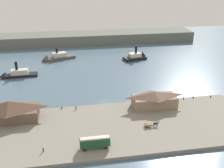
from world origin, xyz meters
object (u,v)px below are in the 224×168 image
(ferry_shed_central_terminal, at_px, (10,110))
(mooring_post_center_west, at_px, (184,98))
(mooring_post_east, at_px, (193,97))
(mooring_post_west, at_px, (211,96))
(street_tram, at_px, (95,142))
(ferry_approaching_west, at_px, (16,74))
(ferry_approaching_east, at_px, (137,57))
(mooring_post_center_east, at_px, (62,108))
(pedestrian_at_waters_edge, at_px, (76,108))
(horse_cart, at_px, (151,124))
(pedestrian_near_west_shed, at_px, (43,150))
(ferry_mid_harbor, at_px, (55,58))
(ferry_shed_customs_shed, at_px, (154,99))

(ferry_shed_central_terminal, distance_m, mooring_post_center_west, 73.64)
(ferry_shed_central_terminal, xyz_separation_m, mooring_post_east, (78.06, 5.67, -3.52))
(mooring_post_center_west, xyz_separation_m, mooring_post_west, (13.00, -0.38, 0.00))
(street_tram, bearing_deg, ferry_approaching_west, 116.21)
(ferry_approaching_east, distance_m, ferry_approaching_west, 77.54)
(mooring_post_center_east, bearing_deg, mooring_post_west, -0.25)
(street_tram, distance_m, pedestrian_at_waters_edge, 27.78)
(ferry_shed_central_terminal, xyz_separation_m, ferry_approaching_west, (-6.07, 49.82, -3.67))
(horse_cart, height_order, pedestrian_at_waters_edge, horse_cart)
(pedestrian_at_waters_edge, xyz_separation_m, ferry_approaching_west, (-31.24, 46.14, -0.49))
(pedestrian_near_west_shed, relative_size, mooring_post_center_east, 1.80)
(mooring_post_east, bearing_deg, ferry_approaching_east, 98.17)
(ferry_shed_central_terminal, relative_size, pedestrian_at_waters_edge, 12.19)
(mooring_post_center_west, relative_size, ferry_approaching_west, 0.04)
(pedestrian_near_west_shed, relative_size, ferry_mid_harbor, 0.07)
(mooring_post_west, relative_size, ferry_approaching_west, 0.04)
(pedestrian_near_west_shed, bearing_deg, street_tram, -3.54)
(pedestrian_near_west_shed, height_order, ferry_approaching_east, ferry_approaching_east)
(horse_cart, relative_size, mooring_post_west, 6.26)
(mooring_post_center_west, distance_m, ferry_approaching_west, 91.00)
(pedestrian_at_waters_edge, relative_size, ferry_approaching_west, 0.08)
(mooring_post_center_west, xyz_separation_m, ferry_approaching_west, (-79.43, 44.41, -0.15))
(street_tram, relative_size, mooring_post_east, 10.84)
(street_tram, distance_m, pedestrian_near_west_shed, 16.57)
(street_tram, bearing_deg, ferry_shed_central_terminal, 141.87)
(street_tram, height_order, mooring_post_east, street_tram)
(ferry_shed_customs_shed, bearing_deg, pedestrian_near_west_shed, -152.28)
(mooring_post_center_east, bearing_deg, ferry_mid_harbor, 93.56)
(mooring_post_west, distance_m, ferry_approaching_east, 67.02)
(street_tram, distance_m, mooring_post_center_west, 52.15)
(pedestrian_at_waters_edge, height_order, pedestrian_near_west_shed, pedestrian_at_waters_edge)
(pedestrian_near_west_shed, xyz_separation_m, ferry_approaching_west, (-19.69, 72.42, -0.44))
(pedestrian_near_west_shed, height_order, ferry_mid_harbor, ferry_mid_harbor)
(mooring_post_west, bearing_deg, mooring_post_center_east, 179.75)
(pedestrian_near_west_shed, xyz_separation_m, mooring_post_west, (72.74, 27.63, -0.29))
(pedestrian_at_waters_edge, distance_m, mooring_post_center_west, 48.22)
(pedestrian_near_west_shed, height_order, mooring_post_west, pedestrian_near_west_shed)
(mooring_post_center_east, bearing_deg, horse_cart, -31.02)
(pedestrian_at_waters_edge, relative_size, mooring_post_east, 1.95)
(pedestrian_at_waters_edge, bearing_deg, mooring_post_center_east, 164.33)
(mooring_post_west, bearing_deg, ferry_approaching_west, 154.15)
(horse_cart, xyz_separation_m, ferry_mid_harbor, (-37.12, 92.16, -0.72))
(mooring_post_center_west, bearing_deg, horse_cart, -137.41)
(mooring_post_west, relative_size, ferry_approaching_east, 0.05)
(ferry_shed_customs_shed, relative_size, pedestrian_near_west_shed, 11.36)
(ferry_shed_customs_shed, distance_m, mooring_post_west, 28.91)
(ferry_approaching_west, bearing_deg, ferry_shed_central_terminal, -83.06)
(ferry_approaching_west, bearing_deg, ferry_mid_harbor, 53.35)
(mooring_post_east, bearing_deg, street_tram, -148.61)
(ferry_shed_central_terminal, bearing_deg, mooring_post_center_east, 15.41)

